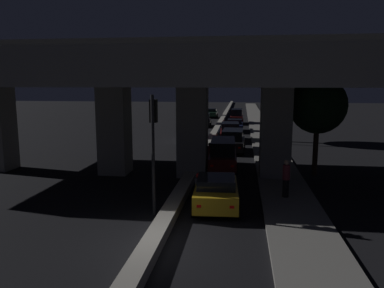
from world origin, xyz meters
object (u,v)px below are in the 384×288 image
at_px(car_black_third, 233,140).
at_px(pedestrian_on_sidewalk, 286,178).
at_px(car_taxi_yellow_lead, 216,191).
at_px(motorcycle_red_filtering_mid, 210,155).
at_px(car_dark_red_second, 223,154).
at_px(car_white_lead_oncoming, 193,131).
at_px(street_lamp, 258,97).
at_px(traffic_light_left_of_median, 153,134).
at_px(car_black_second_oncoming, 203,119).
at_px(car_dark_green_third_oncoming, 211,113).
at_px(car_dark_blue_fifth, 235,125).
at_px(car_dark_red_sixth, 237,116).
at_px(car_dark_red_fourth, 230,131).
at_px(motorcycle_blue_filtering_near, 198,190).

xyz_separation_m(car_black_third, pedestrian_on_sidewalk, (2.83, -12.57, 0.11)).
xyz_separation_m(car_taxi_yellow_lead, motorcycle_red_filtering_mid, (-1.07, 9.19, -0.13)).
height_order(car_dark_red_second, car_white_lead_oncoming, car_dark_red_second).
bearing_deg(car_black_third, street_lamp, -22.52).
relative_size(traffic_light_left_of_median, car_black_second_oncoming, 1.23).
relative_size(car_black_third, car_dark_green_third_oncoming, 1.06).
xyz_separation_m(car_dark_blue_fifth, car_dark_red_sixth, (0.10, 8.64, 0.34)).
bearing_deg(car_white_lead_oncoming, car_dark_green_third_oncoming, -177.44).
distance_m(car_dark_red_second, car_dark_red_fourth, 12.37).
bearing_deg(motorcycle_red_filtering_mid, car_taxi_yellow_lead, -173.22).
relative_size(car_black_third, car_black_second_oncoming, 1.03).
relative_size(car_taxi_yellow_lead, car_dark_red_fourth, 0.90).
height_order(traffic_light_left_of_median, car_white_lead_oncoming, traffic_light_left_of_median).
xyz_separation_m(car_dark_blue_fifth, motorcycle_blue_filtering_near, (-1.16, -26.42, -0.12)).
height_order(car_black_third, car_black_second_oncoming, car_black_third).
xyz_separation_m(motorcycle_blue_filtering_near, motorcycle_red_filtering_mid, (-0.18, 8.44, 0.04)).
bearing_deg(pedestrian_on_sidewalk, car_dark_blue_fifth, 96.54).
bearing_deg(car_black_second_oncoming, car_dark_red_sixth, 130.77).
xyz_separation_m(traffic_light_left_of_median, car_white_lead_oncoming, (-1.11, 20.84, -2.50)).
distance_m(car_dark_red_sixth, motorcycle_blue_filtering_near, 35.09).
xyz_separation_m(car_dark_blue_fifth, car_white_lead_oncoming, (-3.94, -7.41, 0.23)).
distance_m(traffic_light_left_of_median, car_black_third, 15.74).
height_order(car_black_third, car_dark_blue_fifth, car_black_third).
relative_size(car_dark_red_fourth, pedestrian_on_sidewalk, 2.49).
distance_m(car_dark_red_sixth, car_black_second_oncoming, 5.80).
xyz_separation_m(car_dark_blue_fifth, car_dark_green_third_oncoming, (-4.10, 17.35, 0.02)).
relative_size(street_lamp, car_dark_red_second, 1.45).
height_order(car_black_third, car_dark_red_sixth, car_dark_red_sixth).
xyz_separation_m(car_dark_red_second, car_black_second_oncoming, (-3.74, 24.11, -0.11)).
bearing_deg(street_lamp, motorcycle_red_filtering_mid, -110.24).
bearing_deg(car_dark_green_third_oncoming, car_dark_blue_fifth, 13.48).
distance_m(car_white_lead_oncoming, car_dark_green_third_oncoming, 24.77).
height_order(car_dark_red_fourth, motorcycle_red_filtering_mid, car_dark_red_fourth).
xyz_separation_m(car_dark_green_third_oncoming, motorcycle_red_filtering_mid, (2.75, -35.33, -0.10)).
bearing_deg(motorcycle_blue_filtering_near, street_lamp, -11.48).
xyz_separation_m(motorcycle_blue_filtering_near, pedestrian_on_sidewalk, (4.09, 0.87, 0.46)).
height_order(car_dark_red_sixth, pedestrian_on_sidewalk, car_dark_red_sixth).
bearing_deg(car_dark_red_second, car_black_third, -6.04).
xyz_separation_m(car_dark_red_sixth, car_black_second_oncoming, (-4.22, -3.99, -0.15)).
distance_m(car_dark_blue_fifth, motorcycle_red_filtering_mid, 18.03).
xyz_separation_m(street_lamp, car_dark_red_fourth, (-2.55, 1.14, -3.32)).
distance_m(car_black_second_oncoming, motorcycle_blue_filtering_near, 31.22).
distance_m(car_taxi_yellow_lead, car_dark_green_third_oncoming, 44.69).
xyz_separation_m(street_lamp, car_black_second_oncoming, (-6.36, 12.89, -3.33)).
bearing_deg(motorcycle_red_filtering_mid, car_dark_green_third_oncoming, 4.58).
height_order(car_dark_blue_fifth, car_black_second_oncoming, car_black_second_oncoming).
height_order(street_lamp, car_dark_red_sixth, street_lamp).
bearing_deg(traffic_light_left_of_median, car_dark_red_sixth, 85.46).
relative_size(car_dark_green_third_oncoming, motorcycle_blue_filtering_near, 2.19).
height_order(traffic_light_left_of_median, pedestrian_on_sidewalk, traffic_light_left_of_median).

